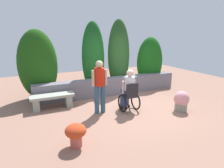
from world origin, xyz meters
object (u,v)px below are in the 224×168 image
Objects in this scene: person_in_wheelchair at (129,92)px; flower_pot_terracotta_by_wall at (76,133)px; flower_pot_purple_near at (181,101)px; stone_bench at (52,99)px; person_standing_companion at (100,83)px.

flower_pot_terracotta_by_wall is at bearing -140.60° from person_in_wheelchair.
person_in_wheelchair is at bearing 153.98° from flower_pot_purple_near.
stone_bench is at bearing 152.10° from flower_pot_purple_near.
person_standing_companion reaches higher than stone_bench.
flower_pot_purple_near is at bearing 9.65° from flower_pot_terracotta_by_wall.
person_in_wheelchair is 0.97m from person_standing_companion.
stone_bench is 0.85× the size of person_standing_companion.
person_standing_companion is 2.51× the size of flower_pot_purple_near.
person_in_wheelchair is 2.45m from flower_pot_terracotta_by_wall.
person_standing_companion is (1.28, -1.01, 0.64)m from stone_bench.
person_standing_companion is 2.01m from flower_pot_terracotta_by_wall.
person_standing_companion reaches higher than person_in_wheelchair.
person_standing_companion reaches higher than flower_pot_purple_near.
person_standing_companion is at bearing 173.62° from person_in_wheelchair.
person_in_wheelchair is 0.82× the size of person_standing_companion.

